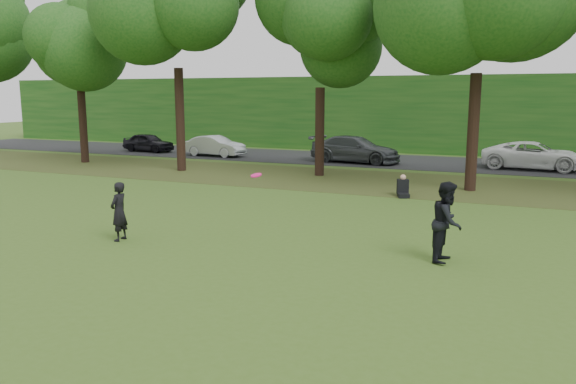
# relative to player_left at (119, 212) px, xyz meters

# --- Properties ---
(ground) EXTENTS (120.00, 120.00, 0.00)m
(ground) POSITION_rel_player_left_xyz_m (3.73, -0.52, -0.78)
(ground) COLOR #3B571B
(ground) RESTS_ON ground
(leaf_litter) EXTENTS (60.00, 7.00, 0.01)m
(leaf_litter) POSITION_rel_player_left_xyz_m (3.73, 12.48, -0.77)
(leaf_litter) COLOR #483D1A
(leaf_litter) RESTS_ON ground
(street) EXTENTS (70.00, 7.00, 0.02)m
(street) POSITION_rel_player_left_xyz_m (3.73, 20.48, -0.77)
(street) COLOR black
(street) RESTS_ON ground
(far_hedge) EXTENTS (70.00, 3.00, 5.00)m
(far_hedge) POSITION_rel_player_left_xyz_m (3.73, 26.48, 1.72)
(far_hedge) COLOR #164814
(far_hedge) RESTS_ON ground
(player_left) EXTENTS (0.42, 0.60, 1.56)m
(player_left) POSITION_rel_player_left_xyz_m (0.00, 0.00, 0.00)
(player_left) COLOR black
(player_left) RESTS_ON ground
(player_right) EXTENTS (0.77, 0.96, 1.86)m
(player_right) POSITION_rel_player_left_xyz_m (8.16, 1.46, 0.15)
(player_right) COLOR black
(player_right) RESTS_ON ground
(parked_cars) EXTENTS (37.78, 3.35, 1.47)m
(parked_cars) POSITION_rel_player_left_xyz_m (3.49, 19.36, -0.08)
(parked_cars) COLOR black
(parked_cars) RESTS_ON street
(frisbee) EXTENTS (0.37, 0.36, 0.11)m
(frisbee) POSITION_rel_player_left_xyz_m (3.75, 0.53, 1.10)
(frisbee) COLOR #F81479
(frisbee) RESTS_ON ground
(seated_person) EXTENTS (0.63, 0.82, 0.83)m
(seated_person) POSITION_rel_player_left_xyz_m (5.52, 9.39, -0.47)
(seated_person) COLOR black
(seated_person) RESTS_ON ground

